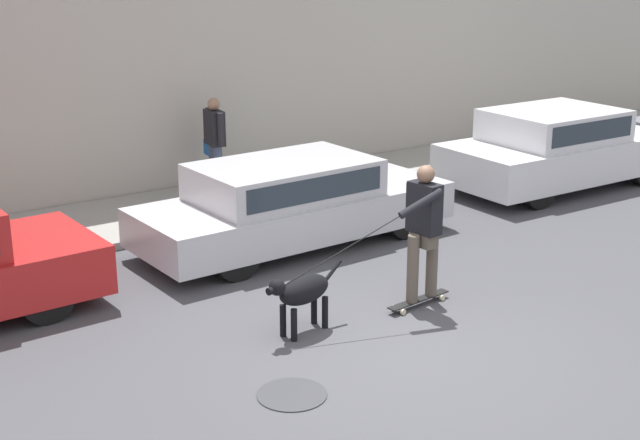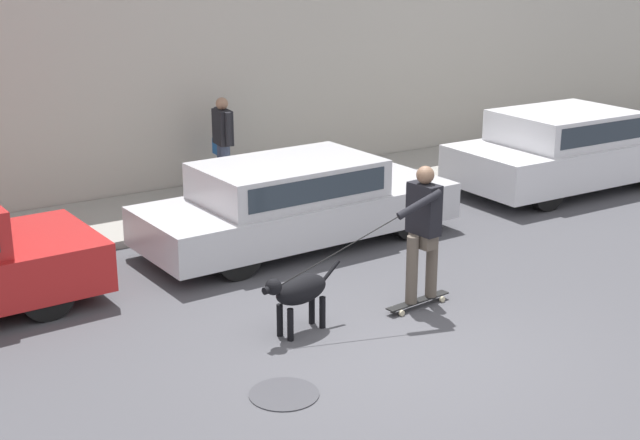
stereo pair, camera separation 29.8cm
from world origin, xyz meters
name	(u,v)px [view 2 (the right image)]	position (x,y,z in m)	size (l,w,h in m)	color
ground_plane	(397,349)	(0.00, 0.00, 0.00)	(36.00, 36.00, 0.00)	#47474C
back_wall	(131,74)	(0.00, 7.01, 2.05)	(32.00, 0.30, 4.10)	#ADA89E
sidewalk_curb	(170,212)	(0.00, 5.73, 0.06)	(30.00, 2.22, 0.11)	gray
parked_car_1	(296,203)	(0.92, 3.48, 0.60)	(4.59, 1.80, 1.21)	black
parked_car_2	(567,151)	(6.41, 3.48, 0.66)	(4.29, 1.95, 1.36)	black
dog	(299,292)	(-0.63, 0.91, 0.48)	(1.10, 0.43, 0.72)	black
skateboarder	(422,228)	(0.93, 0.76, 0.96)	(2.36, 0.57, 1.69)	beige
pedestrian_with_bag	(223,140)	(1.21, 6.24, 0.97)	(0.28, 0.74, 1.56)	#3D4760
manhole_cover	(284,394)	(-1.50, -0.20, 0.01)	(0.67, 0.67, 0.01)	#38383D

